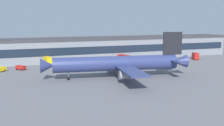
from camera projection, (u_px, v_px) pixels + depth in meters
name	position (u px, v px, depth m)	size (l,w,h in m)	color
ground_plane	(124.00, 78.00, 102.02)	(600.00, 600.00, 0.00)	slate
terminal_building	(83.00, 49.00, 149.52)	(180.45, 19.62, 11.85)	gray
airliner	(119.00, 63.00, 101.07)	(54.42, 46.69, 16.65)	navy
follow_me_car	(21.00, 67.00, 118.26)	(4.26, 4.61, 1.85)	red
stair_truck	(195.00, 56.00, 150.33)	(4.50, 6.46, 3.55)	red
catering_truck	(48.00, 61.00, 129.01)	(3.13, 7.37, 4.15)	yellow
crew_van	(160.00, 59.00, 143.56)	(5.07, 5.37, 2.55)	white
fuel_truck	(125.00, 58.00, 142.91)	(4.37, 8.78, 3.35)	red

